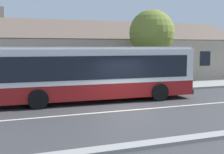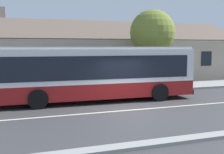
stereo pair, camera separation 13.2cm
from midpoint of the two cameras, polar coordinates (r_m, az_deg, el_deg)
The scene contains 8 objects.
ground_plane at distance 13.79m, azimuth 3.90°, elevation -6.70°, with size 300.00×300.00×0.00m, color #38383A.
sidewalk_far at distance 19.32m, azimuth -3.28°, elevation -2.74°, with size 60.00×3.00×0.15m, color gray.
curb_near at distance 9.77m, azimuth 15.42°, elevation -12.00°, with size 60.00×0.50×0.12m, color gray.
lane_divider_stripe at distance 13.79m, azimuth 3.90°, elevation -6.69°, with size 60.00×0.16×0.01m, color beige.
community_building at distance 27.30m, azimuth -5.29°, elevation 3.79°, with size 28.51×10.41×6.60m.
transit_bus at distance 15.86m, azimuth -3.96°, elevation 1.03°, with size 11.55×3.00×3.06m.
bench_down_street at distance 18.20m, azimuth -10.58°, elevation -1.82°, with size 1.69×0.51×0.94m.
street_tree_primary at distance 21.83m, azimuth 7.89°, elevation 8.92°, with size 3.44×3.44×5.87m.
Camera 1 is at (-5.49, -12.27, 3.07)m, focal length 45.00 mm.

